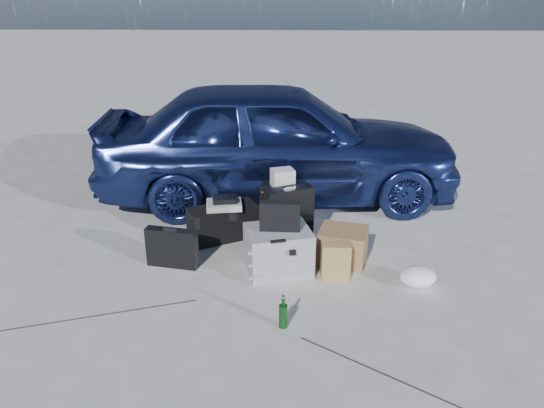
{
  "coord_description": "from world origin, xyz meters",
  "views": [
    {
      "loc": [
        0.11,
        -4.18,
        2.56
      ],
      "look_at": [
        -0.02,
        0.85,
        0.48
      ],
      "focal_mm": 35.0,
      "sensor_mm": 36.0,
      "label": 1
    }
  ],
  "objects_px": {
    "briefcase": "(172,248)",
    "suitcase_left": "(289,217)",
    "duffel_bag": "(223,223)",
    "pelican_case": "(278,250)",
    "cardboard_box": "(343,246)",
    "car": "(278,140)",
    "green_bottle": "(283,312)",
    "suitcase_right": "(282,210)"
  },
  "relations": [
    {
      "from": "car",
      "to": "duffel_bag",
      "type": "relative_size",
      "value": 6.07
    },
    {
      "from": "pelican_case",
      "to": "suitcase_right",
      "type": "xyz_separation_m",
      "value": [
        0.03,
        0.85,
        0.06
      ]
    },
    {
      "from": "duffel_bag",
      "to": "briefcase",
      "type": "bearing_deg",
      "value": -151.98
    },
    {
      "from": "pelican_case",
      "to": "duffel_bag",
      "type": "xyz_separation_m",
      "value": [
        -0.61,
        0.69,
        -0.03
      ]
    },
    {
      "from": "car",
      "to": "suitcase_right",
      "type": "height_order",
      "value": "car"
    },
    {
      "from": "pelican_case",
      "to": "cardboard_box",
      "type": "bearing_deg",
      "value": 2.77
    },
    {
      "from": "briefcase",
      "to": "duffel_bag",
      "type": "xyz_separation_m",
      "value": [
        0.43,
        0.63,
        -0.01
      ]
    },
    {
      "from": "suitcase_left",
      "to": "cardboard_box",
      "type": "distance_m",
      "value": 0.65
    },
    {
      "from": "car",
      "to": "cardboard_box",
      "type": "distance_m",
      "value": 1.96
    },
    {
      "from": "car",
      "to": "suitcase_right",
      "type": "bearing_deg",
      "value": 179.24
    },
    {
      "from": "car",
      "to": "pelican_case",
      "type": "relative_size",
      "value": 7.5
    },
    {
      "from": "car",
      "to": "suitcase_left",
      "type": "distance_m",
      "value": 1.48
    },
    {
      "from": "car",
      "to": "briefcase",
      "type": "relative_size",
      "value": 8.79
    },
    {
      "from": "green_bottle",
      "to": "suitcase_left",
      "type": "bearing_deg",
      "value": 88.13
    },
    {
      "from": "pelican_case",
      "to": "cardboard_box",
      "type": "distance_m",
      "value": 0.67
    },
    {
      "from": "pelican_case",
      "to": "suitcase_right",
      "type": "relative_size",
      "value": 1.07
    },
    {
      "from": "duffel_bag",
      "to": "green_bottle",
      "type": "bearing_deg",
      "value": -95.63
    },
    {
      "from": "suitcase_left",
      "to": "green_bottle",
      "type": "height_order",
      "value": "suitcase_left"
    },
    {
      "from": "car",
      "to": "suitcase_left",
      "type": "relative_size",
      "value": 6.86
    },
    {
      "from": "pelican_case",
      "to": "duffel_bag",
      "type": "bearing_deg",
      "value": 116.79
    },
    {
      "from": "suitcase_left",
      "to": "cardboard_box",
      "type": "bearing_deg",
      "value": -56.64
    },
    {
      "from": "pelican_case",
      "to": "cardboard_box",
      "type": "relative_size",
      "value": 1.3
    },
    {
      "from": "suitcase_right",
      "to": "duffel_bag",
      "type": "distance_m",
      "value": 0.66
    },
    {
      "from": "pelican_case",
      "to": "briefcase",
      "type": "height_order",
      "value": "pelican_case"
    },
    {
      "from": "cardboard_box",
      "to": "duffel_bag",
      "type": "bearing_deg",
      "value": 158.39
    },
    {
      "from": "suitcase_left",
      "to": "duffel_bag",
      "type": "height_order",
      "value": "suitcase_left"
    },
    {
      "from": "suitcase_right",
      "to": "duffel_bag",
      "type": "bearing_deg",
      "value": -147.87
    },
    {
      "from": "briefcase",
      "to": "suitcase_right",
      "type": "height_order",
      "value": "suitcase_right"
    },
    {
      "from": "car",
      "to": "pelican_case",
      "type": "distance_m",
      "value": 2.02
    },
    {
      "from": "briefcase",
      "to": "pelican_case",
      "type": "bearing_deg",
      "value": 8.3
    },
    {
      "from": "green_bottle",
      "to": "pelican_case",
      "type": "bearing_deg",
      "value": 93.28
    },
    {
      "from": "briefcase",
      "to": "suitcase_left",
      "type": "distance_m",
      "value": 1.24
    },
    {
      "from": "duffel_bag",
      "to": "suitcase_left",
      "type": "bearing_deg",
      "value": -40.45
    },
    {
      "from": "cardboard_box",
      "to": "suitcase_right",
      "type": "bearing_deg",
      "value": 133.05
    },
    {
      "from": "cardboard_box",
      "to": "green_bottle",
      "type": "relative_size",
      "value": 1.64
    },
    {
      "from": "suitcase_right",
      "to": "green_bottle",
      "type": "bearing_deg",
      "value": -71.26
    },
    {
      "from": "car",
      "to": "briefcase",
      "type": "bearing_deg",
      "value": 148.02
    },
    {
      "from": "car",
      "to": "briefcase",
      "type": "xyz_separation_m",
      "value": [
        -1.0,
        -1.89,
        -0.56
      ]
    },
    {
      "from": "suitcase_left",
      "to": "green_bottle",
      "type": "xyz_separation_m",
      "value": [
        -0.05,
        -1.46,
        -0.19
      ]
    },
    {
      "from": "cardboard_box",
      "to": "car",
      "type": "bearing_deg",
      "value": 111.09
    },
    {
      "from": "briefcase",
      "to": "suitcase_left",
      "type": "height_order",
      "value": "suitcase_left"
    },
    {
      "from": "car",
      "to": "green_bottle",
      "type": "xyz_separation_m",
      "value": [
        0.09,
        -2.87,
        -0.62
      ]
    }
  ]
}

